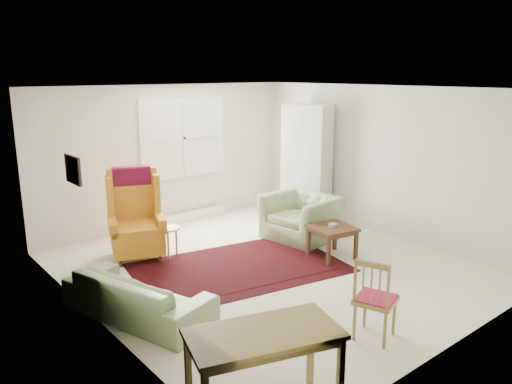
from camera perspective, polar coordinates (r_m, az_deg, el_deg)
room at (r=6.98m, az=0.58°, el=1.54°), size 5.04×5.54×2.51m
rug at (r=7.16m, az=-1.92°, el=-8.55°), size 3.17×2.36×0.03m
sofa at (r=5.85m, az=-13.37°, el=-10.50°), size 1.20×1.92×0.73m
armchair at (r=8.29m, az=5.23°, el=-2.39°), size 1.08×1.21×0.87m
wingback_chair at (r=7.54m, az=-13.56°, el=-2.54°), size 1.00×1.03×1.33m
coffee_table at (r=7.55m, az=8.67°, el=-5.65°), size 0.69×0.69×0.49m
stool at (r=7.64m, az=-9.92°, el=-5.59°), size 0.37×0.37×0.46m
cabinet at (r=9.25m, az=5.80°, el=3.31°), size 0.67×0.95×2.14m
desk at (r=4.21m, az=0.89°, el=-20.16°), size 1.32×0.94×0.76m
desk_chair at (r=5.39m, az=13.53°, el=-11.67°), size 0.50×0.50×0.90m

